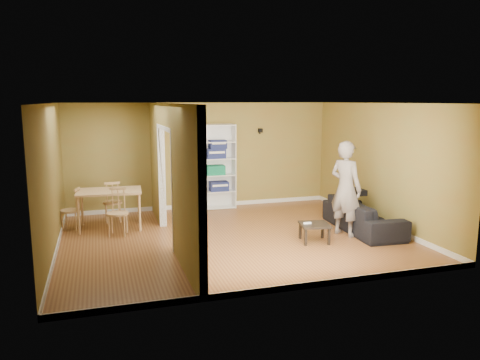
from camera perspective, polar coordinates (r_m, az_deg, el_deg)
name	(u,v)px	position (r m, az deg, el deg)	size (l,w,h in m)	color
room_shell	(233,172)	(8.95, -0.85, 0.99)	(6.50, 6.50, 6.50)	#905E31
partition	(170,175)	(8.69, -8.47, 0.63)	(0.22, 5.50, 2.60)	olive
wall_speaker	(260,131)	(11.89, 2.50, 6.05)	(0.10, 0.10, 0.10)	black
sofa	(363,211)	(9.95, 14.78, -3.64)	(0.93, 2.18, 0.83)	black
person	(346,180)	(9.39, 12.79, -0.04)	(0.63, 0.80, 2.21)	slate
bookshelf	(217,166)	(11.56, -2.87, 1.66)	(0.88, 0.38, 2.08)	white
paper_box_navy_a	(219,186)	(11.60, -2.60, -0.75)	(0.45, 0.29, 0.23)	#0D1A48
paper_box_teal	(215,170)	(11.51, -3.04, 1.23)	(0.45, 0.29, 0.23)	#1F8568
paper_box_navy_b	(216,153)	(11.46, -2.98, 3.25)	(0.45, 0.29, 0.23)	navy
paper_box_navy_c	(218,145)	(11.45, -2.73, 4.25)	(0.41, 0.27, 0.21)	#31497F
coffee_table	(315,226)	(8.98, 9.07, -5.60)	(0.53, 0.53, 0.35)	black
game_controller	(307,223)	(8.94, 8.20, -5.22)	(0.15, 0.04, 0.03)	white
dining_table	(109,194)	(10.09, -15.63, -1.66)	(1.30, 0.86, 0.81)	tan
chair_left	(70,209)	(10.23, -19.98, -3.38)	(0.41, 0.41, 0.89)	tan
chair_near	(117,212)	(9.58, -14.72, -3.80)	(0.43, 0.43, 0.94)	tan
chair_far	(112,201)	(10.67, -15.28, -2.51)	(0.42, 0.42, 0.92)	tan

